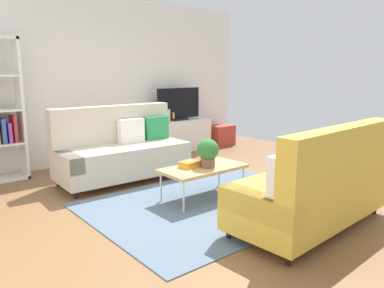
# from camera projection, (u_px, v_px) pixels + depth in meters

# --- Properties ---
(ground_plane) EXTENTS (7.68, 7.68, 0.00)m
(ground_plane) POSITION_uv_depth(u_px,v_px,m) (199.00, 198.00, 4.86)
(ground_plane) COLOR brown
(wall_far) EXTENTS (6.40, 0.12, 2.90)m
(wall_far) POSITION_uv_depth(u_px,v_px,m) (98.00, 80.00, 6.71)
(wall_far) COLOR white
(wall_far) RESTS_ON ground_plane
(area_rug) EXTENTS (2.90, 2.20, 0.01)m
(area_rug) POSITION_uv_depth(u_px,v_px,m) (211.00, 203.00, 4.67)
(area_rug) COLOR slate
(area_rug) RESTS_ON ground_plane
(couch_beige) EXTENTS (1.92, 0.89, 1.10)m
(couch_beige) POSITION_uv_depth(u_px,v_px,m) (122.00, 151.00, 5.61)
(couch_beige) COLOR beige
(couch_beige) RESTS_ON ground_plane
(couch_green) EXTENTS (1.94, 0.94, 1.10)m
(couch_green) POSITION_uv_depth(u_px,v_px,m) (315.00, 187.00, 3.86)
(couch_green) COLOR gold
(couch_green) RESTS_ON ground_plane
(coffee_table) EXTENTS (1.10, 0.56, 0.42)m
(coffee_table) POSITION_uv_depth(u_px,v_px,m) (203.00, 169.00, 4.77)
(coffee_table) COLOR tan
(coffee_table) RESTS_ON ground_plane
(tv_console) EXTENTS (1.40, 0.44, 0.64)m
(tv_console) POSITION_uv_depth(u_px,v_px,m) (178.00, 136.00, 7.63)
(tv_console) COLOR silver
(tv_console) RESTS_ON ground_plane
(tv) EXTENTS (1.00, 0.20, 0.64)m
(tv) POSITION_uv_depth(u_px,v_px,m) (179.00, 104.00, 7.49)
(tv) COLOR black
(tv) RESTS_ON tv_console
(storage_trunk) EXTENTS (0.52, 0.40, 0.44)m
(storage_trunk) POSITION_uv_depth(u_px,v_px,m) (221.00, 135.00, 8.25)
(storage_trunk) COLOR #B2382D
(storage_trunk) RESTS_ON ground_plane
(potted_plant) EXTENTS (0.27, 0.27, 0.36)m
(potted_plant) POSITION_uv_depth(u_px,v_px,m) (208.00, 152.00, 4.72)
(potted_plant) COLOR brown
(potted_plant) RESTS_ON coffee_table
(table_book_0) EXTENTS (0.26, 0.21, 0.04)m
(table_book_0) POSITION_uv_depth(u_px,v_px,m) (189.00, 166.00, 4.75)
(table_book_0) COLOR gold
(table_book_0) RESTS_ON coffee_table
(table_book_1) EXTENTS (0.26, 0.21, 0.04)m
(table_book_1) POSITION_uv_depth(u_px,v_px,m) (189.00, 163.00, 4.74)
(table_book_1) COLOR orange
(table_book_1) RESTS_ON table_book_0
(vase_0) EXTENTS (0.10, 0.10, 0.18)m
(vase_0) POSITION_uv_depth(u_px,v_px,m) (153.00, 118.00, 7.23)
(vase_0) COLOR silver
(vase_0) RESTS_ON tv_console
(vase_1) EXTENTS (0.09, 0.09, 0.15)m
(vase_1) POSITION_uv_depth(u_px,v_px,m) (160.00, 117.00, 7.33)
(vase_1) COLOR #33B29E
(vase_1) RESTS_ON tv_console
(bottle_0) EXTENTS (0.06, 0.06, 0.24)m
(bottle_0) POSITION_uv_depth(u_px,v_px,m) (169.00, 115.00, 7.35)
(bottle_0) COLOR silver
(bottle_0) RESTS_ON tv_console
(bottle_1) EXTENTS (0.05, 0.05, 0.17)m
(bottle_1) POSITION_uv_depth(u_px,v_px,m) (173.00, 117.00, 7.42)
(bottle_1) COLOR gold
(bottle_1) RESTS_ON tv_console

